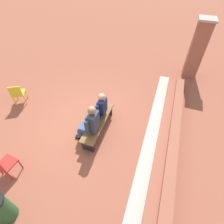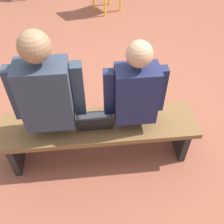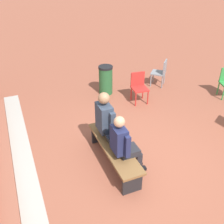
{
  "view_description": "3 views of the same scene",
  "coord_description": "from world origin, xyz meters",
  "px_view_note": "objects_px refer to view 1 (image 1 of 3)",
  "views": [
    {
      "loc": [
        3.49,
        1.99,
        4.5
      ],
      "look_at": [
        0.03,
        0.81,
        0.82
      ],
      "focal_mm": 28.0,
      "sensor_mm": 36.0,
      "label": 1
    },
    {
      "loc": [
        0.24,
        1.99,
        2.23
      ],
      "look_at": [
        0.09,
        0.53,
        0.73
      ],
      "focal_mm": 42.0,
      "sensor_mm": 36.0,
      "label": 2
    },
    {
      "loc": [
        -3.47,
        1.99,
        3.63
      ],
      "look_at": [
        0.46,
        0.33,
        1.05
      ],
      "focal_mm": 42.0,
      "sensor_mm": 36.0,
      "label": 3
    }
  ],
  "objects_px": {
    "person_student": "(99,108)",
    "laptop": "(98,121)",
    "plastic_chair_by_pillar": "(18,93)",
    "litter_bin": "(1,209)",
    "bench": "(98,123)",
    "person_adult": "(90,123)",
    "plastic_chair_far_left": "(3,165)"
  },
  "relations": [
    {
      "from": "person_student",
      "to": "laptop",
      "type": "xyz_separation_m",
      "value": [
        0.34,
        0.08,
        -0.2
      ]
    },
    {
      "from": "laptop",
      "to": "plastic_chair_by_pillar",
      "type": "distance_m",
      "value": 3.3
    },
    {
      "from": "plastic_chair_by_pillar",
      "to": "litter_bin",
      "type": "distance_m",
      "value": 3.97
    },
    {
      "from": "bench",
      "to": "plastic_chair_by_pillar",
      "type": "xyz_separation_m",
      "value": [
        -0.29,
        -3.27,
        0.13
      ]
    },
    {
      "from": "bench",
      "to": "litter_bin",
      "type": "bearing_deg",
      "value": -18.69
    },
    {
      "from": "person_adult",
      "to": "plastic_chair_far_left",
      "type": "xyz_separation_m",
      "value": [
        1.75,
        -1.61,
        -0.27
      ]
    },
    {
      "from": "bench",
      "to": "plastic_chair_by_pillar",
      "type": "height_order",
      "value": "plastic_chair_by_pillar"
    },
    {
      "from": "plastic_chair_far_left",
      "to": "person_adult",
      "type": "bearing_deg",
      "value": 137.52
    },
    {
      "from": "person_student",
      "to": "plastic_chair_far_left",
      "type": "bearing_deg",
      "value": -33.24
    },
    {
      "from": "plastic_chair_by_pillar",
      "to": "plastic_chair_far_left",
      "type": "xyz_separation_m",
      "value": [
        2.44,
        1.6,
        0.0
      ]
    },
    {
      "from": "plastic_chair_far_left",
      "to": "person_student",
      "type": "bearing_deg",
      "value": 146.76
    },
    {
      "from": "laptop",
      "to": "litter_bin",
      "type": "xyz_separation_m",
      "value": [
        2.93,
        -1.02,
        -0.07
      ]
    },
    {
      "from": "person_student",
      "to": "litter_bin",
      "type": "distance_m",
      "value": 3.42
    },
    {
      "from": "person_adult",
      "to": "plastic_chair_by_pillar",
      "type": "xyz_separation_m",
      "value": [
        -0.69,
        -3.2,
        -0.27
      ]
    },
    {
      "from": "person_student",
      "to": "person_adult",
      "type": "height_order",
      "value": "person_adult"
    },
    {
      "from": "laptop",
      "to": "plastic_chair_far_left",
      "type": "xyz_separation_m",
      "value": [
        2.12,
        -1.69,
        -0.02
      ]
    },
    {
      "from": "person_student",
      "to": "laptop",
      "type": "distance_m",
      "value": 0.41
    },
    {
      "from": "plastic_chair_by_pillar",
      "to": "plastic_chair_far_left",
      "type": "relative_size",
      "value": 1.0
    },
    {
      "from": "laptop",
      "to": "plastic_chair_far_left",
      "type": "height_order",
      "value": "plastic_chair_far_left"
    },
    {
      "from": "plastic_chair_far_left",
      "to": "litter_bin",
      "type": "xyz_separation_m",
      "value": [
        0.81,
        0.67,
        -0.05
      ]
    },
    {
      "from": "person_student",
      "to": "person_adult",
      "type": "bearing_deg",
      "value": -0.57
    },
    {
      "from": "person_student",
      "to": "laptop",
      "type": "height_order",
      "value": "person_student"
    },
    {
      "from": "litter_bin",
      "to": "person_student",
      "type": "bearing_deg",
      "value": 164.01
    },
    {
      "from": "person_student",
      "to": "plastic_chair_far_left",
      "type": "height_order",
      "value": "person_student"
    },
    {
      "from": "person_adult",
      "to": "plastic_chair_by_pillar",
      "type": "relative_size",
      "value": 1.69
    },
    {
      "from": "plastic_chair_far_left",
      "to": "litter_bin",
      "type": "relative_size",
      "value": 0.98
    },
    {
      "from": "person_student",
      "to": "litter_bin",
      "type": "xyz_separation_m",
      "value": [
        3.27,
        -0.94,
        -0.27
      ]
    },
    {
      "from": "bench",
      "to": "laptop",
      "type": "height_order",
      "value": "laptop"
    },
    {
      "from": "litter_bin",
      "to": "plastic_chair_far_left",
      "type": "bearing_deg",
      "value": -140.39
    },
    {
      "from": "laptop",
      "to": "bench",
      "type": "bearing_deg",
      "value": -161.25
    },
    {
      "from": "plastic_chair_by_pillar",
      "to": "litter_bin",
      "type": "relative_size",
      "value": 0.98
    },
    {
      "from": "plastic_chair_far_left",
      "to": "litter_bin",
      "type": "bearing_deg",
      "value": 39.61
    }
  ]
}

